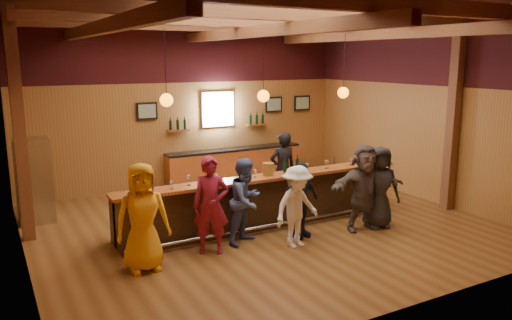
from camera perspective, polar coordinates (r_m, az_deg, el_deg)
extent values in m
plane|color=brown|center=(10.52, 0.80, -7.52)|extent=(9.00, 9.00, 0.00)
cube|color=#945E28|center=(13.61, -7.59, 6.47)|extent=(9.00, 0.04, 4.50)
cube|color=#945E28|center=(6.86, 17.61, 1.03)|extent=(9.00, 0.04, 4.50)
cube|color=#945E28|center=(8.72, -25.83, 2.57)|extent=(0.04, 8.00, 4.50)
cube|color=#945E28|center=(12.83, 18.66, 5.66)|extent=(0.04, 8.00, 4.50)
cube|color=brown|center=(9.99, 0.87, 17.67)|extent=(9.00, 8.00, 0.04)
cube|color=#360E11|center=(13.54, -7.72, 12.38)|extent=(9.00, 0.01, 1.70)
cube|color=#360E11|center=(8.64, -26.52, 11.78)|extent=(0.01, 8.00, 1.70)
cube|color=#360E11|center=(12.76, 19.01, 11.92)|extent=(0.01, 8.00, 1.70)
cube|color=#5D311A|center=(10.22, -25.50, 3.76)|extent=(0.22, 0.22, 4.50)
cube|color=#5D311A|center=(12.07, 21.66, 5.11)|extent=(0.22, 0.22, 4.50)
cube|color=#5D311A|center=(7.52, 12.81, 17.10)|extent=(8.80, 0.20, 0.25)
cube|color=#5D311A|center=(9.11, 4.12, 16.34)|extent=(8.80, 0.20, 0.25)
cube|color=#5D311A|center=(10.84, -1.85, 15.60)|extent=(8.80, 0.20, 0.25)
cube|color=#5D311A|center=(12.65, -6.12, 14.97)|extent=(8.80, 0.20, 0.25)
cube|color=#5D311A|center=(8.86, -16.82, 14.40)|extent=(0.18, 7.80, 0.22)
cube|color=#5D311A|center=(9.95, 0.86, 14.52)|extent=(0.18, 7.80, 0.22)
cube|color=#5D311A|center=(11.73, 14.09, 13.74)|extent=(0.18, 7.80, 0.22)
cube|color=black|center=(10.36, 0.80, -4.77)|extent=(6.00, 0.60, 1.05)
cube|color=#98451B|center=(10.06, 1.32, -1.99)|extent=(6.30, 0.50, 0.06)
cube|color=black|center=(10.57, -0.21, -2.18)|extent=(6.00, 0.48, 0.05)
cube|color=black|center=(10.69, -0.21, -4.65)|extent=(6.00, 0.48, 0.90)
cube|color=silver|center=(11.65, 8.46, -1.24)|extent=(0.45, 0.40, 0.14)
cube|color=silver|center=(11.95, 10.37, -0.98)|extent=(0.45, 0.40, 0.14)
cylinder|color=silver|center=(10.12, 1.98, -7.39)|extent=(6.00, 0.06, 0.06)
cube|color=#98451B|center=(14.11, -2.44, -0.66)|extent=(4.00, 0.50, 0.90)
cube|color=black|center=(14.01, -2.46, 1.24)|extent=(4.00, 0.52, 0.05)
cube|color=silver|center=(13.89, -4.41, 5.81)|extent=(0.95, 0.08, 0.95)
cube|color=white|center=(13.85, -4.32, 5.79)|extent=(0.78, 0.01, 0.78)
cube|color=black|center=(13.18, -12.36, 5.48)|extent=(0.55, 0.04, 0.45)
cube|color=silver|center=(13.15, -12.33, 5.48)|extent=(0.45, 0.01, 0.35)
cube|color=black|center=(14.71, 2.04, 6.36)|extent=(0.55, 0.04, 0.45)
cube|color=silver|center=(14.69, 2.09, 6.35)|extent=(0.45, 0.01, 0.35)
cube|color=black|center=(15.25, 5.28, 6.50)|extent=(0.55, 0.04, 0.45)
cube|color=silver|center=(15.23, 5.34, 6.49)|extent=(0.45, 0.01, 0.35)
cube|color=#98451B|center=(13.44, -8.92, 3.36)|extent=(0.60, 0.18, 0.04)
cylinder|color=black|center=(13.35, -9.74, 3.93)|extent=(0.07, 0.07, 0.26)
cylinder|color=black|center=(13.42, -8.94, 4.00)|extent=(0.07, 0.07, 0.26)
cylinder|color=black|center=(13.48, -8.14, 4.06)|extent=(0.07, 0.07, 0.26)
cube|color=#98451B|center=(14.42, 0.09, 4.06)|extent=(0.60, 0.18, 0.04)
cylinder|color=black|center=(14.31, -0.61, 4.60)|extent=(0.07, 0.07, 0.26)
cylinder|color=black|center=(14.40, 0.09, 4.65)|extent=(0.07, 0.07, 0.26)
cylinder|color=black|center=(14.50, 0.79, 4.70)|extent=(0.07, 0.07, 0.26)
cylinder|color=black|center=(9.11, -10.34, 10.67)|extent=(0.01, 0.01, 1.25)
sphere|color=orange|center=(9.14, -10.19, 6.75)|extent=(0.24, 0.24, 0.24)
cylinder|color=black|center=(9.94, 0.85, 10.92)|extent=(0.01, 0.01, 1.25)
sphere|color=orange|center=(9.96, 0.84, 7.32)|extent=(0.24, 0.24, 0.24)
cylinder|color=black|center=(11.06, 10.05, 10.82)|extent=(0.01, 0.01, 1.25)
sphere|color=orange|center=(11.09, 9.93, 7.59)|extent=(0.24, 0.24, 0.24)
cube|color=silver|center=(11.54, -24.05, -2.15)|extent=(0.70, 0.70, 1.80)
imported|color=orange|center=(8.36, -12.84, -6.40)|extent=(0.90, 0.61, 1.81)
imported|color=maroon|center=(8.89, -5.18, -5.20)|extent=(0.76, 0.67, 1.76)
imported|color=#495C93|center=(9.39, -1.14, -4.67)|extent=(0.99, 0.92, 1.63)
imported|color=white|center=(9.21, 4.70, -5.33)|extent=(1.08, 0.74, 1.53)
imported|color=#181E31|center=(9.70, 5.07, -4.59)|extent=(0.92, 0.49, 1.49)
imported|color=#584B46|center=(10.26, 12.19, -3.08)|extent=(1.71, 0.74, 1.78)
imported|color=#232426|center=(10.54, 13.91, -3.02)|extent=(0.97, 0.82, 1.69)
imported|color=black|center=(11.61, 3.08, -1.13)|extent=(0.69, 0.49, 1.77)
cylinder|color=olive|center=(10.07, 1.42, -1.05)|extent=(0.23, 0.23, 0.26)
cylinder|color=black|center=(10.34, 3.35, -0.75)|extent=(0.07, 0.07, 0.25)
cylinder|color=black|center=(10.30, 3.36, 0.16)|extent=(0.02, 0.02, 0.09)
cylinder|color=black|center=(10.55, 4.73, -0.54)|extent=(0.07, 0.07, 0.25)
cylinder|color=black|center=(10.51, 4.75, 0.35)|extent=(0.02, 0.02, 0.09)
cylinder|color=silver|center=(9.14, -12.51, -3.45)|extent=(0.07, 0.07, 0.01)
cylinder|color=silver|center=(9.13, -12.52, -3.14)|extent=(0.01, 0.01, 0.09)
sphere|color=silver|center=(9.11, -12.54, -2.67)|extent=(0.08, 0.08, 0.08)
cylinder|color=silver|center=(9.19, -9.60, -3.26)|extent=(0.06, 0.06, 0.01)
cylinder|color=silver|center=(9.17, -9.61, -2.96)|extent=(0.01, 0.01, 0.09)
sphere|color=silver|center=(9.16, -9.63, -2.51)|extent=(0.07, 0.07, 0.07)
cylinder|color=silver|center=(9.40, -7.70, -2.85)|extent=(0.08, 0.08, 0.01)
cylinder|color=silver|center=(9.39, -7.71, -2.49)|extent=(0.01, 0.01, 0.11)
sphere|color=silver|center=(9.37, -7.72, -1.95)|extent=(0.09, 0.09, 0.09)
cylinder|color=silver|center=(9.56, -4.53, -2.53)|extent=(0.07, 0.07, 0.01)
cylinder|color=silver|center=(9.55, -4.53, -2.23)|extent=(0.01, 0.01, 0.10)
sphere|color=silver|center=(9.53, -4.54, -1.76)|extent=(0.08, 0.08, 0.08)
cylinder|color=silver|center=(9.94, -0.12, -1.96)|extent=(0.07, 0.07, 0.01)
cylinder|color=silver|center=(9.92, -0.12, -1.67)|extent=(0.01, 0.01, 0.09)
sphere|color=silver|center=(9.91, -0.12, -1.23)|extent=(0.08, 0.08, 0.08)
cylinder|color=silver|center=(10.59, 5.88, -1.17)|extent=(0.06, 0.06, 0.01)
cylinder|color=silver|center=(10.58, 5.88, -0.92)|extent=(0.01, 0.01, 0.09)
sphere|color=silver|center=(10.56, 5.89, -0.53)|extent=(0.07, 0.07, 0.07)
cylinder|color=silver|center=(10.81, 8.05, -0.95)|extent=(0.08, 0.08, 0.01)
cylinder|color=silver|center=(10.80, 8.06, -0.65)|extent=(0.01, 0.01, 0.11)
sphere|color=silver|center=(10.78, 8.07, -0.19)|extent=(0.09, 0.09, 0.09)
cylinder|color=silver|center=(11.23, 10.72, -0.57)|extent=(0.07, 0.07, 0.01)
cylinder|color=silver|center=(11.22, 10.73, -0.32)|extent=(0.01, 0.01, 0.10)
sphere|color=silver|center=(11.21, 10.75, 0.07)|extent=(0.08, 0.08, 0.08)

